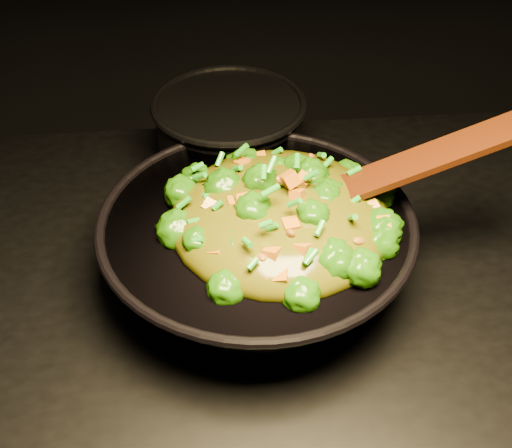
{
  "coord_description": "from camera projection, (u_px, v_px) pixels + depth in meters",
  "views": [
    {
      "loc": [
        0.05,
        -0.49,
        1.49
      ],
      "look_at": [
        0.1,
        0.09,
        0.99
      ],
      "focal_mm": 45.0,
      "sensor_mm": 36.0,
      "label": 1
    }
  ],
  "objects": [
    {
      "name": "wok",
      "position": [
        257.0,
        252.0,
        0.78
      ],
      "size": [
        0.47,
        0.47,
        0.1
      ],
      "primitive_type": null,
      "rotation": [
        0.0,
        0.0,
        0.37
      ],
      "color": "black",
      "rests_on": "stovetop"
    },
    {
      "name": "stir_fry",
      "position": [
        281.0,
        192.0,
        0.72
      ],
      "size": [
        0.31,
        0.31,
        0.09
      ],
      "primitive_type": null,
      "rotation": [
        0.0,
        0.0,
        0.24
      ],
      "color": "#225E06",
      "rests_on": "wok"
    },
    {
      "name": "spatula",
      "position": [
        387.0,
        174.0,
        0.73
      ],
      "size": [
        0.29,
        0.05,
        0.12
      ],
      "primitive_type": "cube",
      "rotation": [
        0.0,
        -0.38,
        0.01
      ],
      "color": "#3D1406",
      "rests_on": "wok"
    },
    {
      "name": "back_pot",
      "position": [
        230.0,
        136.0,
        0.96
      ],
      "size": [
        0.25,
        0.25,
        0.12
      ],
      "primitive_type": "cylinder",
      "rotation": [
        0.0,
        0.0,
        -0.16
      ],
      "color": "black",
      "rests_on": "stovetop"
    }
  ]
}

